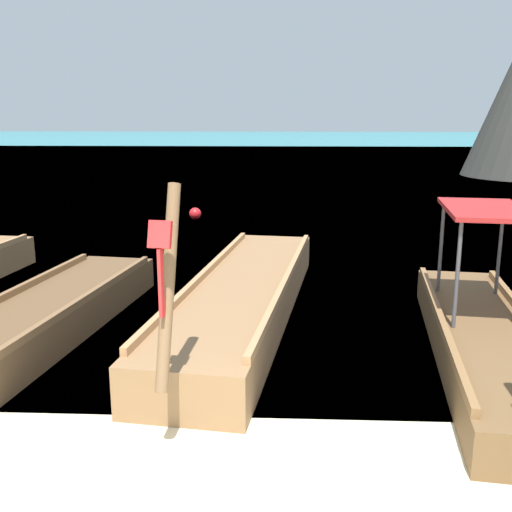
# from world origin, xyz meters

# --- Properties ---
(sea_water) EXTENTS (120.00, 120.00, 0.00)m
(sea_water) POSITION_xyz_m (0.00, 62.41, 0.00)
(sea_water) COLOR teal
(sea_water) RESTS_ON ground
(longtail_boat_violet_ribbon) EXTENTS (2.07, 6.90, 2.56)m
(longtail_boat_violet_ribbon) POSITION_xyz_m (-3.04, 4.13, 0.27)
(longtail_boat_violet_ribbon) COLOR brown
(longtail_boat_violet_ribbon) RESTS_ON ground
(longtail_boat_red_ribbon) EXTENTS (2.27, 7.36, 2.42)m
(longtail_boat_red_ribbon) POSITION_xyz_m (-0.23, 5.55, 0.31)
(longtail_boat_red_ribbon) COLOR olive
(longtail_boat_red_ribbon) RESTS_ON ground
(longtail_boat_turquoise_ribbon) EXTENTS (1.89, 5.79, 2.44)m
(longtail_boat_turquoise_ribbon) POSITION_xyz_m (2.90, 4.01, 0.31)
(longtail_boat_turquoise_ribbon) COLOR brown
(longtail_boat_turquoise_ribbon) RESTS_ON ground
(mooring_buoy_near) EXTENTS (0.36, 0.36, 0.36)m
(mooring_buoy_near) POSITION_xyz_m (-2.26, 14.29, 0.18)
(mooring_buoy_near) COLOR red
(mooring_buoy_near) RESTS_ON sea_water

